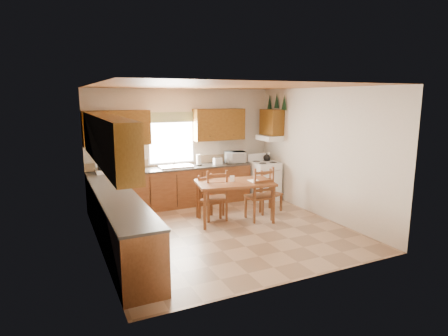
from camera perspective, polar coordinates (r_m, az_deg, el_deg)
name	(u,v)px	position (r m, az deg, el deg)	size (l,w,h in m)	color
floor	(224,230)	(7.25, -0.06, -9.46)	(4.50, 4.50, 0.00)	#98795E
ceiling	(224,86)	(6.81, -0.06, 12.38)	(4.50, 4.50, 0.00)	brown
wall_left	(96,171)	(6.30, -18.92, -0.42)	(4.50, 4.50, 0.00)	beige
wall_right	(320,153)	(8.11, 14.48, 2.22)	(4.50, 4.50, 0.00)	beige
wall_back	(183,146)	(8.97, -6.22, 3.29)	(4.50, 4.50, 0.00)	beige
wall_front	(297,187)	(5.00, 11.02, -2.83)	(4.50, 4.50, 0.00)	beige
lower_cab_back	(173,188)	(8.74, -7.77, -3.02)	(3.75, 0.60, 0.88)	brown
lower_cab_left	(120,225)	(6.42, -15.58, -8.43)	(0.60, 3.60, 0.88)	brown
counter_back	(173,168)	(8.64, -7.85, -0.06)	(3.75, 0.63, 0.04)	#36312E
counter_left	(118,198)	(6.29, -15.79, -4.47)	(0.63, 3.60, 0.04)	#36312E
backsplash	(169,162)	(8.89, -8.43, 0.96)	(3.75, 0.01, 0.18)	#9B8161
upper_cab_back_left	(117,128)	(8.38, -16.01, 5.88)	(1.41, 0.33, 0.75)	brown
upper_cab_back_right	(219,124)	(9.08, -0.76, 6.65)	(1.25, 0.33, 0.75)	brown
upper_cab_left	(106,140)	(6.10, -17.50, 4.12)	(0.33, 3.60, 0.75)	brown
upper_cab_stove	(272,122)	(9.28, 7.28, 6.93)	(0.33, 0.62, 0.62)	brown
range_hood	(270,138)	(9.29, 6.96, 4.59)	(0.44, 0.62, 0.12)	silver
window_frame	(171,139)	(8.82, -8.02, 4.43)	(1.13, 0.02, 1.18)	silver
window_pane	(171,139)	(8.82, -8.02, 4.43)	(1.05, 0.01, 1.10)	white
window_valance	(171,117)	(8.75, -8.05, 7.67)	(1.19, 0.01, 0.24)	#3E5F30
sink_basin	(176,166)	(8.66, -7.38, 0.24)	(0.75, 0.45, 0.04)	silver
pine_decal_a	(284,102)	(9.07, 9.16, 9.83)	(0.22, 0.22, 0.36)	#15341F
pine_decal_b	(277,101)	(9.33, 8.04, 10.13)	(0.22, 0.22, 0.36)	#15341F
pine_decal_c	(270,102)	(9.60, 6.97, 9.93)	(0.22, 0.22, 0.36)	#15341F
stove	(264,181)	(9.33, 6.17, -1.98)	(0.62, 0.64, 0.92)	silver
coffeemaker	(101,166)	(8.27, -18.28, 0.28)	(0.19, 0.23, 0.32)	silver
paper_towel	(199,160)	(8.80, -3.88, 1.21)	(0.11, 0.11, 0.26)	white
toaster	(218,161)	(8.94, -0.98, 1.06)	(0.20, 0.12, 0.16)	silver
microwave	(235,157)	(9.18, 1.69, 1.67)	(0.46, 0.33, 0.27)	silver
dining_table	(235,201)	(7.69, 1.63, -5.08)	(1.53, 0.87, 0.82)	brown
chair_near_left	(216,194)	(7.74, -1.26, -4.05)	(0.44, 0.42, 1.06)	brown
chair_near_right	(259,193)	(7.75, 5.34, -3.84)	(0.47, 0.45, 1.12)	brown
chair_far_left	(210,198)	(7.79, -2.16, -4.52)	(0.38, 0.36, 0.91)	brown
chair_far_right	(271,191)	(8.35, 7.24, -3.53)	(0.38, 0.37, 0.92)	brown
table_paper	(254,181)	(7.68, 4.63, -1.97)	(0.21, 0.28, 0.00)	white
table_card	(232,179)	(7.59, 1.25, -1.63)	(0.09, 0.02, 0.12)	white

